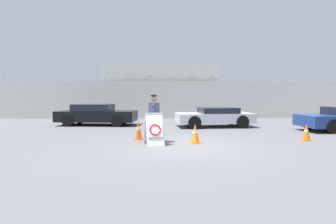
{
  "coord_description": "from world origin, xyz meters",
  "views": [
    {
      "loc": [
        -0.81,
        -9.15,
        1.8
      ],
      "look_at": [
        -0.46,
        2.57,
        1.04
      ],
      "focal_mm": 28.0,
      "sensor_mm": 36.0,
      "label": 1
    }
  ],
  "objects": [
    {
      "name": "perimeter_wall",
      "position": [
        0.0,
        11.15,
        1.44
      ],
      "size": [
        36.0,
        0.3,
        3.32
      ],
      "color": "silver",
      "rests_on": "ground_plane"
    },
    {
      "name": "traffic_cone_mid",
      "position": [
        5.0,
        1.0,
        0.33
      ],
      "size": [
        0.36,
        0.36,
        0.67
      ],
      "color": "orange",
      "rests_on": "ground_plane"
    },
    {
      "name": "traffic_cone_near",
      "position": [
        0.5,
        0.55,
        0.36
      ],
      "size": [
        0.4,
        0.4,
        0.72
      ],
      "color": "orange",
      "rests_on": "ground_plane"
    },
    {
      "name": "parked_car_rear_sedan",
      "position": [
        2.29,
        5.6,
        0.58
      ],
      "size": [
        4.4,
        2.26,
        1.1
      ],
      "rotation": [
        0.0,
        0.0,
        3.23
      ],
      "color": "black",
      "rests_on": "ground_plane"
    },
    {
      "name": "barricade_sign",
      "position": [
        -1.03,
        0.22,
        0.58
      ],
      "size": [
        0.78,
        0.95,
        1.17
      ],
      "rotation": [
        0.0,
        0.0,
        0.22
      ],
      "color": "white",
      "rests_on": "ground_plane"
    },
    {
      "name": "security_guard",
      "position": [
        -1.05,
        0.87,
        1.02
      ],
      "size": [
        0.45,
        0.69,
        1.82
      ],
      "rotation": [
        0.0,
        0.0,
        -0.98
      ],
      "color": "black",
      "rests_on": "ground_plane"
    },
    {
      "name": "traffic_cone_far",
      "position": [
        -1.69,
        1.4,
        0.38
      ],
      "size": [
        0.34,
        0.34,
        0.78
      ],
      "color": "orange",
      "rests_on": "ground_plane"
    },
    {
      "name": "parked_car_front_coupe",
      "position": [
        -4.63,
        6.65,
        0.64
      ],
      "size": [
        4.75,
        2.24,
        1.27
      ],
      "rotation": [
        0.0,
        0.0,
        -0.09
      ],
      "color": "black",
      "rests_on": "ground_plane"
    },
    {
      "name": "building_block",
      "position": [
        -0.78,
        14.98,
        2.16
      ],
      "size": [
        9.36,
        6.23,
        4.31
      ],
      "color": "silver",
      "rests_on": "ground_plane"
    },
    {
      "name": "ground_plane",
      "position": [
        0.0,
        0.0,
        0.0
      ],
      "size": [
        90.0,
        90.0,
        0.0
      ],
      "primitive_type": "plane",
      "color": "#5B5B5E"
    }
  ]
}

